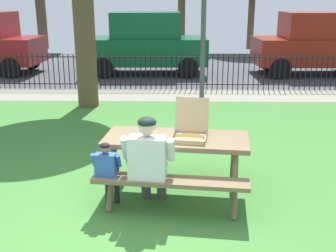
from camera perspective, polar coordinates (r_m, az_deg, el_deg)
name	(u,v)px	position (r m, az deg, el deg)	size (l,w,h in m)	color
ground	(138,173)	(6.15, -4.17, -6.40)	(28.00, 11.35, 0.02)	#407C34
cobblestone_walkway	(155,95)	(10.88, -1.81, 4.21)	(28.00, 1.40, 0.01)	gray
street_asphalt	(161,67)	(15.28, -0.95, 8.01)	(28.00, 7.57, 0.01)	#424247
picnic_table_foreground	(176,150)	(5.29, 1.11, -3.28)	(1.95, 1.67, 0.79)	brown
pizza_box_open	(190,131)	(5.19, 3.04, -0.66)	(0.49, 0.54, 0.47)	tan
adult_at_table	(149,159)	(4.84, -2.62, -4.54)	(0.63, 0.62, 1.19)	#4A4A4A
child_at_table	(108,169)	(4.98, -8.25, -5.78)	(0.36, 0.35, 0.87)	#252525
iron_fence_streetside	(156,72)	(11.47, -1.66, 7.42)	(21.70, 0.03, 0.96)	black
parked_car_center	(146,43)	(13.84, -2.96, 11.27)	(3.95, 1.93, 1.98)	#105430
parked_car_right	(316,43)	(14.52, 19.59, 10.60)	(3.96, 1.95, 1.98)	maroon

